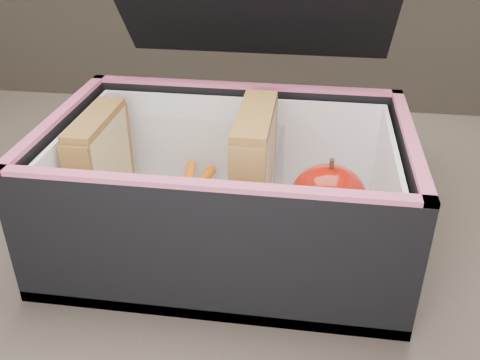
% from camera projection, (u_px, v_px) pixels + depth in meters
% --- Properties ---
extents(kitchen_table, '(1.20, 0.80, 0.75)m').
position_uv_depth(kitchen_table, '(192.00, 338.00, 0.53)').
color(kitchen_table, brown).
rests_on(kitchen_table, ground).
extents(lunch_bag, '(0.32, 0.34, 0.28)m').
position_uv_depth(lunch_bag, '(229.00, 178.00, 0.49)').
color(lunch_bag, black).
rests_on(lunch_bag, kitchen_table).
extents(plastic_tub, '(0.19, 0.14, 0.08)m').
position_uv_depth(plastic_tub, '(177.00, 187.00, 0.50)').
color(plastic_tub, white).
rests_on(plastic_tub, lunch_bag).
extents(sandwich_left, '(0.03, 0.09, 0.10)m').
position_uv_depth(sandwich_left, '(101.00, 167.00, 0.50)').
color(sandwich_left, '#D2B886').
rests_on(sandwich_left, plastic_tub).
extents(sandwich_right, '(0.03, 0.11, 0.12)m').
position_uv_depth(sandwich_right, '(254.00, 172.00, 0.48)').
color(sandwich_right, '#D2B886').
rests_on(sandwich_right, plastic_tub).
extents(carrot_sticks, '(0.05, 0.14, 0.03)m').
position_uv_depth(carrot_sticks, '(181.00, 200.00, 0.52)').
color(carrot_sticks, '#EF6800').
rests_on(carrot_sticks, plastic_tub).
extents(paper_napkin, '(0.11, 0.11, 0.01)m').
position_uv_depth(paper_napkin, '(321.00, 229.00, 0.50)').
color(paper_napkin, white).
rests_on(paper_napkin, lunch_bag).
extents(red_apple, '(0.07, 0.07, 0.07)m').
position_uv_depth(red_apple, '(328.00, 200.00, 0.48)').
color(red_apple, maroon).
rests_on(red_apple, paper_napkin).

